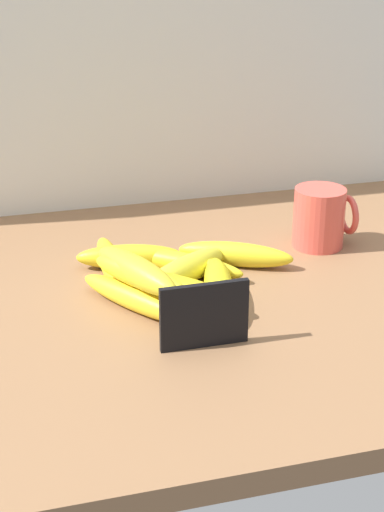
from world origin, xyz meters
The scene contains 14 objects.
counter_top centered at (0.00, 0.00, 1.50)cm, with size 110.00×76.00×3.00cm, color brown.
back_wall centered at (0.00, 39.00, 35.00)cm, with size 130.00×2.00×70.00cm, color silver.
chalkboard_sign centered at (0.84, -13.77, 6.86)cm, with size 11.00×1.80×8.40cm.
coffee_mug centered at (27.18, 11.62, 7.71)cm, with size 9.50×8.00×9.42cm.
banana_0 centered at (3.40, 7.41, 4.62)cm, with size 19.73×3.25×3.25cm, color yellow.
banana_1 centered at (-5.28, -2.20, 4.67)cm, with size 19.59×3.34×3.34cm, color yellow.
banana_2 centered at (-6.33, 9.02, 4.67)cm, with size 20.19×3.33×3.33cm, color yellow.
banana_3 centered at (11.97, 7.80, 4.82)cm, with size 17.29×3.64×3.64cm, color yellow.
banana_4 centered at (-0.14, -1.81, 5.09)cm, with size 20.46×4.17×4.17cm, color yellow.
banana_5 centered at (-3.34, 11.10, 4.83)cm, with size 15.79×3.66×3.66cm, color yellow.
banana_6 centered at (2.96, 3.57, 5.03)cm, with size 17.90×4.06×4.06cm, color yellow.
banana_7 centered at (6.11, -2.96, 4.96)cm, with size 18.55×3.92×3.92cm, color yellow.
banana_8 centered at (-4.91, -1.44, 8.31)cm, with size 16.93×3.94×3.94cm, color yellow.
banana_9 centered at (-4.62, -2.41, 8.02)cm, with size 16.19×3.35×3.35cm, color yellow.
Camera 1 is at (-23.38, -95.97, 52.69)cm, focal length 56.47 mm.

